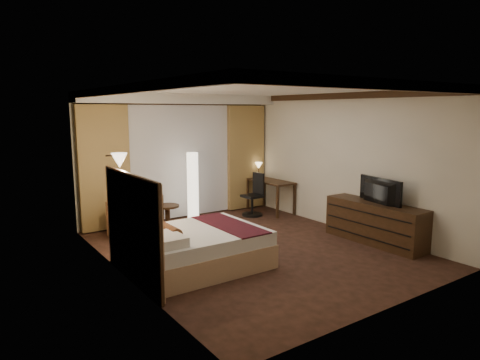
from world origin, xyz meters
TOP-DOWN VIEW (x-y plane):
  - floor at (0.00, 0.00)m, footprint 4.50×5.50m
  - ceiling at (0.00, 0.00)m, footprint 4.50×5.50m
  - back_wall at (0.00, 2.75)m, footprint 4.50×0.02m
  - left_wall at (-2.25, 0.00)m, footprint 0.02×5.50m
  - right_wall at (2.25, 0.00)m, footprint 0.02×5.50m
  - crown_molding at (0.00, 0.00)m, footprint 4.50×5.50m
  - soffit at (0.00, 2.50)m, footprint 4.50×0.50m
  - curtain_sheer at (0.00, 2.67)m, footprint 2.48×0.04m
  - curtain_left_drape at (-1.70, 2.61)m, footprint 1.00×0.14m
  - curtain_right_drape at (1.70, 2.61)m, footprint 1.00×0.14m
  - wall_sconce at (-2.09, 0.57)m, footprint 0.24×0.24m
  - bed at (-1.21, -0.19)m, footprint 1.96×1.53m
  - headboard at (-2.20, -0.19)m, footprint 0.12×1.83m
  - armchair at (-1.37, 1.88)m, footprint 1.11×1.11m
  - side_table at (-0.71, 1.90)m, footprint 0.47×0.47m
  - floor_lamp at (0.01, 2.16)m, footprint 0.32×0.32m
  - desk at (1.95, 1.96)m, footprint 0.55×1.22m
  - desk_lamp at (1.95, 2.42)m, footprint 0.18×0.18m
  - office_chair at (1.38, 1.91)m, footprint 0.49×0.49m
  - dresser at (2.00, -0.97)m, footprint 0.50×1.90m
  - television at (1.97, -0.97)m, footprint 0.76×1.10m

SIDE VIEW (x-z plane):
  - floor at x=0.00m, z-range -0.01..0.01m
  - side_table at x=-0.71m, z-range 0.00..0.51m
  - bed at x=-1.21m, z-range 0.00..0.57m
  - dresser at x=2.00m, z-range 0.00..0.74m
  - desk at x=1.95m, z-range 0.00..0.75m
  - armchair at x=-1.37m, z-range 0.00..0.83m
  - office_chair at x=1.38m, z-range 0.00..0.97m
  - headboard at x=-2.20m, z-range 0.00..1.50m
  - floor_lamp at x=0.01m, z-range 0.00..1.51m
  - desk_lamp at x=1.95m, z-range 0.75..1.09m
  - television at x=1.97m, z-range 0.96..1.10m
  - curtain_sheer at x=0.00m, z-range 0.02..2.48m
  - curtain_left_drape at x=-1.70m, z-range 0.02..2.48m
  - curtain_right_drape at x=1.70m, z-range 0.02..2.48m
  - back_wall at x=0.00m, z-range 0.00..2.70m
  - left_wall at x=-2.25m, z-range 0.00..2.70m
  - right_wall at x=2.25m, z-range 0.00..2.70m
  - wall_sconce at x=-2.09m, z-range 1.50..1.74m
  - soffit at x=0.00m, z-range 2.50..2.70m
  - crown_molding at x=0.00m, z-range 2.58..2.70m
  - ceiling at x=0.00m, z-range 2.70..2.71m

